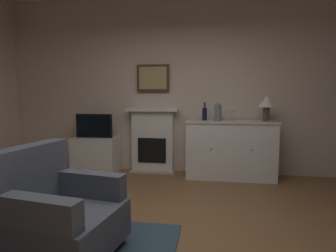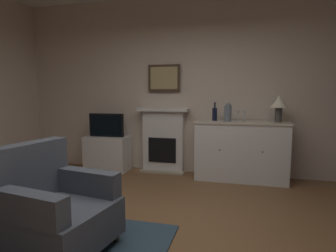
% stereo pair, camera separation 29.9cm
% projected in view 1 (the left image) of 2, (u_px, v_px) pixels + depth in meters
% --- Properties ---
extents(ground_plane, '(6.32, 5.05, 0.10)m').
position_uv_depth(ground_plane, '(159.00, 252.00, 2.49)').
color(ground_plane, brown).
rests_on(ground_plane, ground).
extents(wall_rear, '(6.32, 0.06, 2.95)m').
position_uv_depth(wall_rear, '(185.00, 86.00, 4.77)').
color(wall_rear, beige).
rests_on(wall_rear, ground_plane).
extents(fireplace_unit, '(0.87, 0.30, 1.10)m').
position_uv_depth(fireplace_unit, '(153.00, 140.00, 4.83)').
color(fireplace_unit, white).
rests_on(fireplace_unit, ground_plane).
extents(framed_picture, '(0.55, 0.04, 0.45)m').
position_uv_depth(framed_picture, '(153.00, 78.00, 4.75)').
color(framed_picture, '#473323').
extents(sideboard_cabinet, '(1.41, 0.49, 0.92)m').
position_uv_depth(sideboard_cabinet, '(230.00, 150.00, 4.47)').
color(sideboard_cabinet, white).
rests_on(sideboard_cabinet, ground_plane).
extents(table_lamp, '(0.26, 0.26, 0.40)m').
position_uv_depth(table_lamp, '(266.00, 103.00, 4.31)').
color(table_lamp, '#4C4742').
rests_on(table_lamp, sideboard_cabinet).
extents(wine_bottle, '(0.08, 0.08, 0.29)m').
position_uv_depth(wine_bottle, '(205.00, 114.00, 4.50)').
color(wine_bottle, black).
rests_on(wine_bottle, sideboard_cabinet).
extents(wine_glass_left, '(0.07, 0.07, 0.16)m').
position_uv_depth(wine_glass_left, '(227.00, 113.00, 4.38)').
color(wine_glass_left, silver).
rests_on(wine_glass_left, sideboard_cabinet).
extents(wine_glass_center, '(0.07, 0.07, 0.16)m').
position_uv_depth(wine_glass_center, '(234.00, 113.00, 4.42)').
color(wine_glass_center, silver).
rests_on(wine_glass_center, sideboard_cabinet).
extents(vase_decorative, '(0.11, 0.11, 0.28)m').
position_uv_depth(vase_decorative, '(218.00, 112.00, 4.38)').
color(vase_decorative, slate).
rests_on(vase_decorative, sideboard_cabinet).
extents(tv_cabinet, '(0.75, 0.42, 0.60)m').
position_uv_depth(tv_cabinet, '(95.00, 155.00, 4.84)').
color(tv_cabinet, white).
rests_on(tv_cabinet, ground_plane).
extents(tv_set, '(0.62, 0.07, 0.40)m').
position_uv_depth(tv_set, '(94.00, 126.00, 4.76)').
color(tv_set, black).
rests_on(tv_set, tv_cabinet).
extents(armchair, '(0.92, 0.88, 0.92)m').
position_uv_depth(armchair, '(58.00, 213.00, 2.28)').
color(armchair, '#474C56').
rests_on(armchair, ground_plane).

